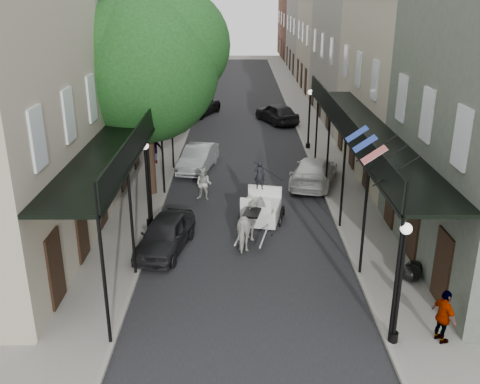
{
  "coord_description": "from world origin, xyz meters",
  "views": [
    {
      "loc": [
        -0.32,
        -14.8,
        9.57
      ],
      "look_at": [
        -0.26,
        6.19,
        1.6
      ],
      "focal_mm": 40.0,
      "sensor_mm": 36.0,
      "label": 1
    }
  ],
  "objects_px": {
    "tree_far": "(183,46)",
    "horse": "(251,225)",
    "tree_near": "(154,61)",
    "car_left_near": "(165,234)",
    "car_right_near": "(314,171)",
    "carriage": "(263,193)",
    "car_right_far": "(277,113)",
    "pedestrian_sidewalk_left": "(153,148)",
    "car_left_far": "(198,107)",
    "lamppost_left": "(147,184)",
    "pedestrian_walking": "(204,184)",
    "lamppost_right_far": "(309,118)",
    "lamppost_right_near": "(400,282)",
    "pedestrian_sidewalk_right": "(444,317)",
    "car_left_mid": "(198,158)"
  },
  "relations": [
    {
      "from": "lamppost_right_near",
      "to": "lamppost_right_far",
      "type": "relative_size",
      "value": 1.0
    },
    {
      "from": "carriage",
      "to": "car_right_far",
      "type": "height_order",
      "value": "carriage"
    },
    {
      "from": "lamppost_left",
      "to": "car_left_far",
      "type": "height_order",
      "value": "lamppost_left"
    },
    {
      "from": "tree_far",
      "to": "horse",
      "type": "distance_m",
      "value": 20.84
    },
    {
      "from": "tree_far",
      "to": "pedestrian_sidewalk_right",
      "type": "distance_m",
      "value": 28.35
    },
    {
      "from": "lamppost_right_near",
      "to": "pedestrian_sidewalk_left",
      "type": "bearing_deg",
      "value": 118.96
    },
    {
      "from": "carriage",
      "to": "tree_far",
      "type": "bearing_deg",
      "value": 118.24
    },
    {
      "from": "carriage",
      "to": "pedestrian_sidewalk_right",
      "type": "xyz_separation_m",
      "value": [
        4.7,
        -9.15,
        -0.22
      ]
    },
    {
      "from": "pedestrian_sidewalk_right",
      "to": "car_left_far",
      "type": "distance_m",
      "value": 31.27
    },
    {
      "from": "car_left_far",
      "to": "car_right_near",
      "type": "xyz_separation_m",
      "value": [
        7.2,
        -16.4,
        0.06
      ]
    },
    {
      "from": "lamppost_right_far",
      "to": "horse",
      "type": "height_order",
      "value": "lamppost_right_far"
    },
    {
      "from": "tree_far",
      "to": "lamppost_right_far",
      "type": "bearing_deg",
      "value": -36.51
    },
    {
      "from": "horse",
      "to": "car_left_far",
      "type": "bearing_deg",
      "value": -68.99
    },
    {
      "from": "lamppost_right_near",
      "to": "car_left_near",
      "type": "height_order",
      "value": "lamppost_right_near"
    },
    {
      "from": "car_left_near",
      "to": "car_right_near",
      "type": "distance_m",
      "value": 10.13
    },
    {
      "from": "pedestrian_sidewalk_left",
      "to": "pedestrian_sidewalk_right",
      "type": "distance_m",
      "value": 19.96
    },
    {
      "from": "horse",
      "to": "pedestrian_walking",
      "type": "distance_m",
      "value": 5.41
    },
    {
      "from": "horse",
      "to": "pedestrian_sidewalk_left",
      "type": "xyz_separation_m",
      "value": [
        -5.41,
        10.43,
        0.15
      ]
    },
    {
      "from": "carriage",
      "to": "car_right_near",
      "type": "xyz_separation_m",
      "value": [
        2.84,
        4.38,
        -0.45
      ]
    },
    {
      "from": "lamppost_right_near",
      "to": "car_left_mid",
      "type": "bearing_deg",
      "value": 112.72
    },
    {
      "from": "tree_near",
      "to": "car_right_near",
      "type": "distance_m",
      "value": 9.8
    },
    {
      "from": "tree_far",
      "to": "carriage",
      "type": "bearing_deg",
      "value": -73.63
    },
    {
      "from": "pedestrian_walking",
      "to": "lamppost_left",
      "type": "bearing_deg",
      "value": -105.36
    },
    {
      "from": "pedestrian_sidewalk_left",
      "to": "car_left_mid",
      "type": "distance_m",
      "value": 2.78
    },
    {
      "from": "pedestrian_walking",
      "to": "lamppost_right_near",
      "type": "bearing_deg",
      "value": -45.16
    },
    {
      "from": "pedestrian_sidewalk_left",
      "to": "car_left_far",
      "type": "relative_size",
      "value": 0.39
    },
    {
      "from": "tree_near",
      "to": "car_right_near",
      "type": "relative_size",
      "value": 1.96
    },
    {
      "from": "pedestrian_walking",
      "to": "car_right_near",
      "type": "height_order",
      "value": "pedestrian_walking"
    },
    {
      "from": "car_right_near",
      "to": "horse",
      "type": "bearing_deg",
      "value": 80.72
    },
    {
      "from": "tree_far",
      "to": "car_right_near",
      "type": "bearing_deg",
      "value": -58.19
    },
    {
      "from": "tree_far",
      "to": "lamppost_right_far",
      "type": "height_order",
      "value": "tree_far"
    },
    {
      "from": "car_right_near",
      "to": "car_left_mid",
      "type": "bearing_deg",
      "value": -5.36
    },
    {
      "from": "carriage",
      "to": "car_left_mid",
      "type": "relative_size",
      "value": 0.71
    },
    {
      "from": "car_left_near",
      "to": "car_right_near",
      "type": "bearing_deg",
      "value": 59.12
    },
    {
      "from": "tree_near",
      "to": "lamppost_right_far",
      "type": "height_order",
      "value": "tree_near"
    },
    {
      "from": "lamppost_right_far",
      "to": "pedestrian_sidewalk_right",
      "type": "bearing_deg",
      "value": -86.1
    },
    {
      "from": "lamppost_right_near",
      "to": "car_left_mid",
      "type": "height_order",
      "value": "lamppost_right_near"
    },
    {
      "from": "lamppost_left",
      "to": "lamppost_right_far",
      "type": "distance_m",
      "value": 14.53
    },
    {
      "from": "tree_far",
      "to": "lamppost_right_far",
      "type": "relative_size",
      "value": 2.32
    },
    {
      "from": "lamppost_left",
      "to": "car_right_far",
      "type": "xyz_separation_m",
      "value": [
        6.7,
        19.37,
        -1.28
      ]
    },
    {
      "from": "pedestrian_sidewalk_left",
      "to": "lamppost_right_near",
      "type": "bearing_deg",
      "value": 89.54
    },
    {
      "from": "carriage",
      "to": "car_left_near",
      "type": "relative_size",
      "value": 0.75
    },
    {
      "from": "car_left_far",
      "to": "pedestrian_walking",
      "type": "bearing_deg",
      "value": -62.5
    },
    {
      "from": "carriage",
      "to": "car_right_far",
      "type": "xyz_separation_m",
      "value": [
        1.84,
        18.21,
        -0.4
      ]
    },
    {
      "from": "car_right_near",
      "to": "car_left_near",
      "type": "bearing_deg",
      "value": 64.41
    },
    {
      "from": "tree_near",
      "to": "pedestrian_walking",
      "type": "xyz_separation_m",
      "value": [
        2.2,
        -0.81,
        -5.68
      ]
    },
    {
      "from": "pedestrian_sidewalk_right",
      "to": "car_right_far",
      "type": "xyz_separation_m",
      "value": [
        -2.86,
        27.37,
        -0.17
      ]
    },
    {
      "from": "tree_far",
      "to": "car_left_mid",
      "type": "bearing_deg",
      "value": -80.82
    },
    {
      "from": "tree_near",
      "to": "tree_far",
      "type": "xyz_separation_m",
      "value": [
        -0.05,
        14.0,
        -0.65
      ]
    },
    {
      "from": "car_right_far",
      "to": "car_left_far",
      "type": "bearing_deg",
      "value": -46.89
    }
  ]
}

